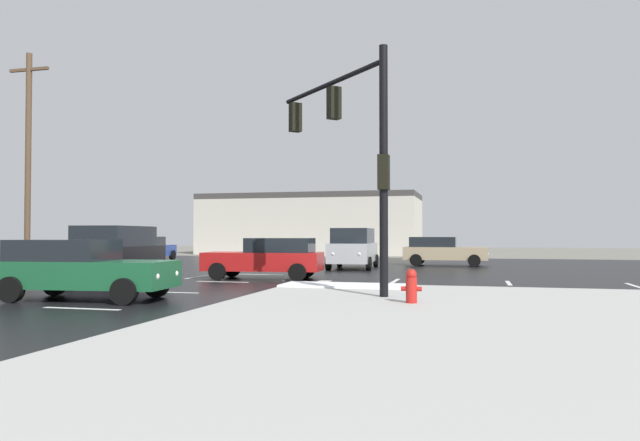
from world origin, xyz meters
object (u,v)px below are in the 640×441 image
at_px(traffic_signal_mast, 352,137).
at_px(fire_hydrant, 411,286).
at_px(sedan_red, 268,257).
at_px(suv_silver, 353,247).
at_px(sedan_blue, 149,248).
at_px(sedan_green, 81,268).
at_px(suv_black, 115,252).
at_px(utility_pole_far, 28,157).
at_px(sedan_tan, 442,251).

xyz_separation_m(traffic_signal_mast, fire_hydrant, (1.85, -2.29, -3.92)).
relative_size(sedan_red, suv_silver, 0.95).
relative_size(traffic_signal_mast, sedan_blue, 1.39).
distance_m(suv_silver, sedan_green, 16.45).
bearing_deg(suv_black, fire_hydrant, 57.46).
height_order(sedan_green, utility_pole_far, utility_pole_far).
distance_m(traffic_signal_mast, sedan_red, 7.87).
relative_size(sedan_red, utility_pole_far, 0.44).
xyz_separation_m(fire_hydrant, sedan_blue, (-18.62, 19.99, 0.32)).
relative_size(sedan_tan, utility_pole_far, 0.43).
height_order(suv_silver, sedan_green, suv_silver).
distance_m(fire_hydrant, sedan_green, 8.61).
bearing_deg(sedan_red, suv_silver, -108.35).
xyz_separation_m(traffic_signal_mast, sedan_tan, (1.64, 17.08, -3.60)).
bearing_deg(traffic_signal_mast, sedan_tan, -49.61).
height_order(traffic_signal_mast, fire_hydrant, traffic_signal_mast).
xyz_separation_m(sedan_green, utility_pole_far, (-11.06, 10.92, 4.69)).
bearing_deg(sedan_green, utility_pole_far, 130.66).
relative_size(suv_silver, sedan_green, 1.06).
height_order(sedan_red, suv_black, suv_black).
bearing_deg(suv_silver, suv_black, -38.61).
relative_size(sedan_red, sedan_blue, 1.00).
bearing_deg(sedan_red, utility_pole_far, -17.00).
relative_size(fire_hydrant, sedan_red, 0.17).
distance_m(suv_silver, suv_black, 12.19).
xyz_separation_m(traffic_signal_mast, utility_pole_far, (-17.81, 8.23, 1.09)).
xyz_separation_m(sedan_red, sedan_blue, (-12.36, 12.27, 0.00)).
bearing_deg(fire_hydrant, sedan_red, 129.07).
distance_m(fire_hydrant, suv_black, 12.84).
bearing_deg(fire_hydrant, suv_black, 154.07).
height_order(traffic_signal_mast, sedan_red, traffic_signal_mast).
height_order(traffic_signal_mast, utility_pole_far, utility_pole_far).
bearing_deg(suv_silver, fire_hydrant, 12.95).
height_order(fire_hydrant, sedan_red, sedan_red).
distance_m(suv_black, sedan_tan, 17.82).
xyz_separation_m(traffic_signal_mast, suv_black, (-9.68, 3.32, -3.37)).
relative_size(traffic_signal_mast, utility_pole_far, 0.61).
bearing_deg(sedan_blue, fire_hydrant, -143.26).
bearing_deg(sedan_tan, sedan_blue, 178.51).
distance_m(suv_black, sedan_blue, 16.03).
xyz_separation_m(sedan_blue, utility_pole_far, (-1.04, -9.47, 4.69)).
relative_size(fire_hydrant, sedan_blue, 0.17).
relative_size(suv_silver, sedan_tan, 1.08).
distance_m(fire_hydrant, utility_pole_far, 22.85).
bearing_deg(fire_hydrant, sedan_blue, 132.97).
distance_m(suv_silver, sedan_blue, 14.87).
relative_size(suv_black, utility_pole_far, 0.47).
height_order(suv_silver, sedan_tan, suv_silver).
bearing_deg(utility_pole_far, sedan_blue, 83.74).
height_order(suv_black, sedan_tan, suv_black).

